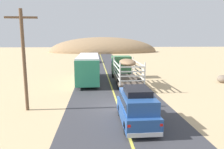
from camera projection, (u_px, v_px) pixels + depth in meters
name	position (u px, v px, depth m)	size (l,w,h in m)	color
ground_plane	(118.00, 107.00, 16.03)	(240.00, 240.00, 0.00)	tan
road_surface	(118.00, 106.00, 16.02)	(8.00, 120.00, 0.02)	#38383D
road_centre_line	(118.00, 106.00, 16.02)	(0.16, 117.60, 0.00)	#D8CC4C
suv_near	(137.00, 106.00, 12.51)	(1.90, 4.62, 2.29)	#264C8C
livestock_truck	(123.00, 67.00, 25.77)	(2.53, 9.70, 3.02)	#3F7F4C
bus	(89.00, 67.00, 25.42)	(2.54, 10.00, 3.21)	#2D8C66
car_far	(92.00, 59.00, 46.23)	(1.80, 4.40, 1.46)	#264C8C
power_pole_near	(24.00, 57.00, 14.61)	(2.20, 0.24, 7.25)	brown
boulder_mid_field	(222.00, 79.00, 24.74)	(1.18, 1.29, 0.93)	#756656
distant_hill	(103.00, 52.00, 84.36)	(43.48, 25.62, 11.98)	#957553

